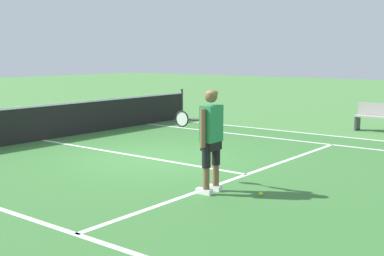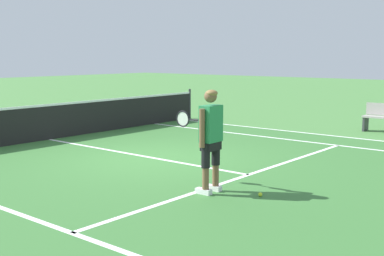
{
  "view_description": "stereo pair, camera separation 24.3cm",
  "coord_description": "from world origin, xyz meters",
  "views": [
    {
      "loc": [
        -8.05,
        -7.43,
        2.26
      ],
      "look_at": [
        -1.45,
        -2.3,
        1.05
      ],
      "focal_mm": 47.04,
      "sensor_mm": 36.0,
      "label": 1
    },
    {
      "loc": [
        -7.9,
        -7.62,
        2.26
      ],
      "look_at": [
        -1.45,
        -2.3,
        1.05
      ],
      "focal_mm": 47.04,
      "sensor_mm": 36.0,
      "label": 2
    }
  ],
  "objects": [
    {
      "name": "line_centre_service",
      "position": [
        0.0,
        0.7,
        0.0
      ],
      "size": [
        0.1,
        6.4,
        0.01
      ],
      "primitive_type": "cube",
      "color": "white",
      "rests_on": "ground"
    },
    {
      "name": "ground_plane",
      "position": [
        0.0,
        0.0,
        0.0
      ],
      "size": [
        80.0,
        80.0,
        0.0
      ],
      "primitive_type": "plane",
      "color": "#477F3D"
    },
    {
      "name": "line_singles_left",
      "position": [
        -4.12,
        -1.02,
        0.0
      ],
      "size": [
        0.1,
        9.85,
        0.01
      ],
      "primitive_type": "cube",
      "color": "white",
      "rests_on": "ground"
    },
    {
      "name": "tennis_net",
      "position": [
        0.0,
        3.9,
        0.5
      ],
      "size": [
        11.96,
        0.08,
        1.07
      ],
      "color": "#333338",
      "rests_on": "ground"
    },
    {
      "name": "line_singles_right",
      "position": [
        4.12,
        -1.02,
        0.0
      ],
      "size": [
        0.1,
        9.85,
        0.01
      ],
      "primitive_type": "cube",
      "color": "white",
      "rests_on": "ground"
    },
    {
      "name": "line_doubles_right",
      "position": [
        5.49,
        -1.02,
        0.0
      ],
      "size": [
        0.1,
        9.85,
        0.01
      ],
      "primitive_type": "cube",
      "color": "white",
      "rests_on": "ground"
    },
    {
      "name": "court_inner_surface",
      "position": [
        0.0,
        -1.02,
        0.0
      ],
      "size": [
        10.98,
        10.25,
        0.0
      ],
      "primitive_type": "cube",
      "color": "#387033",
      "rests_on": "ground"
    },
    {
      "name": "line_service",
      "position": [
        0.0,
        -2.5,
        0.0
      ],
      "size": [
        8.23,
        0.1,
        0.01
      ],
      "primitive_type": "cube",
      "color": "white",
      "rests_on": "ground"
    },
    {
      "name": "tennis_player",
      "position": [
        -1.45,
        -2.67,
        0.99
      ],
      "size": [
        0.63,
        1.12,
        1.71
      ],
      "color": "white",
      "rests_on": "ground"
    },
    {
      "name": "tennis_ball_near_feet",
      "position": [
        -1.12,
        -3.46,
        0.03
      ],
      "size": [
        0.07,
        0.07,
        0.07
      ],
      "primitive_type": "sphere",
      "color": "#CCE02D",
      "rests_on": "ground"
    }
  ]
}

